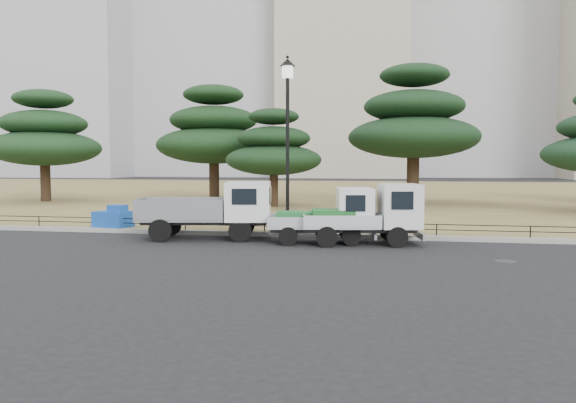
% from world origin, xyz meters
% --- Properties ---
extents(ground, '(220.00, 220.00, 0.00)m').
position_xyz_m(ground, '(0.00, 0.00, 0.00)').
color(ground, black).
extents(lawn, '(120.00, 56.00, 0.15)m').
position_xyz_m(lawn, '(0.00, 30.60, 0.07)').
color(lawn, olive).
rests_on(lawn, ground).
extents(curb, '(120.00, 0.25, 0.16)m').
position_xyz_m(curb, '(0.00, 2.60, 0.08)').
color(curb, gray).
rests_on(curb, ground).
extents(truck_large, '(4.74, 2.55, 1.96)m').
position_xyz_m(truck_large, '(-2.54, 1.64, 1.09)').
color(truck_large, black).
rests_on(truck_large, ground).
extents(truck_kei_front, '(3.59, 1.97, 1.80)m').
position_xyz_m(truck_kei_front, '(1.49, 1.39, 0.89)').
color(truck_kei_front, black).
rests_on(truck_kei_front, ground).
extents(truck_kei_rear, '(3.92, 2.16, 1.94)m').
position_xyz_m(truck_kei_rear, '(2.83, 1.36, 0.97)').
color(truck_kei_rear, black).
rests_on(truck_kei_rear, ground).
extents(street_lamp, '(0.55, 0.55, 6.13)m').
position_xyz_m(street_lamp, '(-0.18, 2.90, 4.30)').
color(street_lamp, black).
rests_on(street_lamp, lawn).
extents(pipe_fence, '(38.00, 0.04, 0.40)m').
position_xyz_m(pipe_fence, '(0.00, 2.75, 0.44)').
color(pipe_fence, black).
rests_on(pipe_fence, lawn).
extents(tarp_pile, '(1.45, 1.17, 0.87)m').
position_xyz_m(tarp_pile, '(-7.03, 3.08, 0.50)').
color(tarp_pile, '#174EB5').
rests_on(tarp_pile, lawn).
extents(manhole, '(0.60, 0.60, 0.01)m').
position_xyz_m(manhole, '(6.50, -1.20, 0.01)').
color(manhole, '#2D2D30').
rests_on(manhole, ground).
extents(pine_west_far, '(7.01, 7.01, 7.08)m').
position_xyz_m(pine_west_far, '(-18.34, 15.60, 4.24)').
color(pine_west_far, black).
rests_on(pine_west_far, lawn).
extents(pine_west_near, '(7.52, 7.52, 7.52)m').
position_xyz_m(pine_west_near, '(-8.09, 18.68, 4.49)').
color(pine_west_near, black).
rests_on(pine_west_near, lawn).
extents(pine_center_left, '(5.40, 5.40, 5.49)m').
position_xyz_m(pine_center_left, '(-3.07, 14.03, 3.32)').
color(pine_center_left, black).
rests_on(pine_center_left, lawn).
extents(pine_center_right, '(7.82, 7.82, 8.30)m').
position_xyz_m(pine_center_right, '(4.69, 17.71, 4.96)').
color(pine_center_right, black).
rests_on(pine_center_right, lawn).
extents(tower_far_west, '(24.00, 20.00, 65.00)m').
position_xyz_m(tower_far_west, '(-55.00, 80.00, 32.50)').
color(tower_far_west, '#A0A0A5').
rests_on(tower_far_west, ground).
extents(tower_center_left, '(22.00, 20.00, 55.00)m').
position_xyz_m(tower_center_left, '(-5.00, 85.00, 27.50)').
color(tower_center_left, '#AAA08C').
rests_on(tower_center_left, ground).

